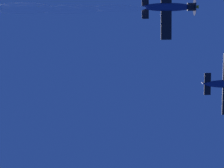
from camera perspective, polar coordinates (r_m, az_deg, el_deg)
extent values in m
cube|color=black|center=(70.94, 10.79, 0.00)|extent=(3.19, 2.21, 0.28)
cube|color=navy|center=(71.41, 10.64, 0.10)|extent=(0.68, 1.10, 1.19)
ellipsoid|color=navy|center=(68.60, 6.33, 8.67)|extent=(4.13, 6.64, 1.38)
cylinder|color=black|center=(69.12, 8.93, 8.64)|extent=(1.50, 1.33, 1.23)
cone|color=yellow|center=(69.25, 9.49, 8.64)|extent=(0.83, 0.88, 0.59)
cylinder|color=#3F3F47|center=(69.22, 9.36, 8.64)|extent=(2.40, 1.12, 2.63)
cube|color=black|center=(68.40, 6.17, 8.65)|extent=(8.39, 5.13, 1.15)
ellipsoid|color=navy|center=(69.21, 6.07, 5.17)|extent=(0.66, 0.95, 0.31)
cube|color=black|center=(68.28, 3.80, 8.69)|extent=(3.18, 2.20, 0.48)
cube|color=navy|center=(68.78, 3.70, 8.76)|extent=(0.74, 1.09, 1.18)
ellipsoid|color=#1E232D|center=(69.06, 6.53, 8.73)|extent=(1.40, 1.72, 0.79)
ellipsoid|color=white|center=(67.71, 0.41, 8.60)|extent=(4.52, 7.79, 1.51)
ellipsoid|color=white|center=(67.50, -5.00, 8.44)|extent=(4.80, 7.94, 1.81)
ellipsoid|color=white|center=(68.08, -10.20, 8.47)|extent=(5.08, 8.09, 2.11)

